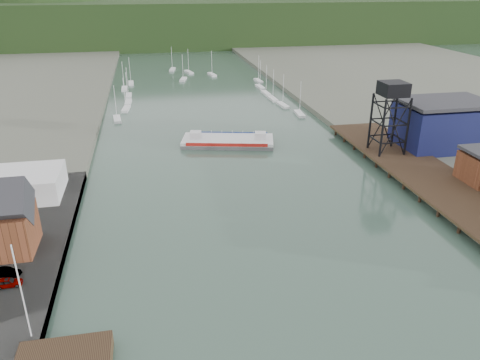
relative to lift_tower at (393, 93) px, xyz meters
name	(u,v)px	position (x,y,z in m)	size (l,w,h in m)	color
east_pier	(424,172)	(2.00, -13.00, -13.75)	(14.00, 70.00, 2.45)	black
white_shed	(11,185)	(-79.00, -8.00, -11.80)	(18.00, 12.00, 4.50)	silver
flagpole	(22,293)	(-68.00, -48.00, -8.05)	(0.16, 0.16, 12.00)	silver
lift_tower	(393,93)	(0.00, 0.00, 0.00)	(6.50, 6.50, 16.00)	black
blue_shed	(442,125)	(15.00, 2.00, -8.59)	(20.50, 14.50, 11.30)	#0E113D
marina_sailboats	(197,90)	(-34.92, 80.46, -15.30)	(57.71, 92.65, 0.90)	silver
distant_hills	(164,24)	(-38.98, 243.35, -5.27)	(500.00, 120.00, 80.00)	black
chain_ferry	(228,141)	(-33.93, 17.88, -14.70)	(24.36, 14.21, 3.29)	#535456
car_west_a	(8,282)	(-72.86, -37.52, -13.44)	(1.44, 3.59, 1.22)	#999999
car_west_b	(7,272)	(-73.62, -35.06, -13.44)	(1.28, 3.67, 1.21)	#999999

